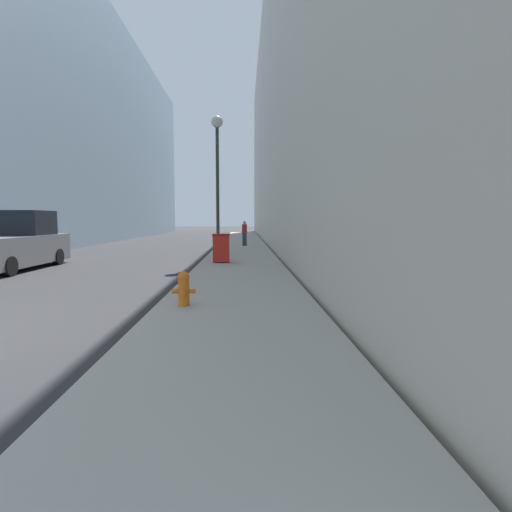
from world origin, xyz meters
name	(u,v)px	position (x,y,z in m)	size (l,w,h in m)	color
sidewalk_right	(242,249)	(5.60, 18.00, 0.06)	(3.19, 60.00, 0.13)	#ADA89E
building_left_glass	(26,118)	(-10.80, 26.00, 9.49)	(12.00, 60.00, 18.99)	#849EB2
building_right_stone	(341,117)	(13.30, 26.00, 9.74)	(12.00, 60.00, 19.48)	beige
fire_hydrant	(184,288)	(4.57, 2.11, 0.48)	(0.46, 0.34, 0.67)	orange
trash_bin	(221,248)	(4.85, 10.03, 0.70)	(0.64, 0.63, 1.11)	red
lamppost	(217,162)	(4.57, 12.35, 4.32)	(0.51, 0.51, 6.18)	#2D332D
pickup_truck	(11,245)	(-2.64, 9.00, 0.88)	(2.17, 5.32, 2.13)	slate
pedestrian_on_sidewalk	(245,233)	(5.77, 19.95, 0.92)	(0.32, 0.21, 1.58)	#2D3347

